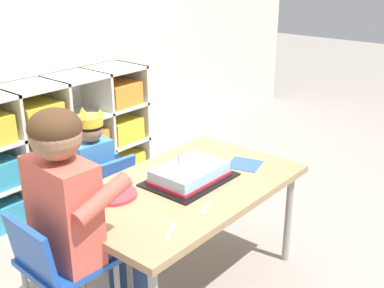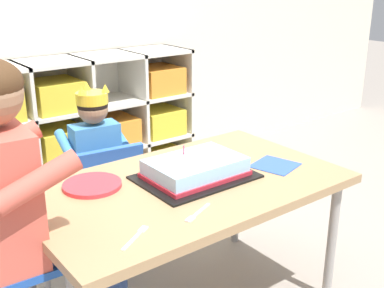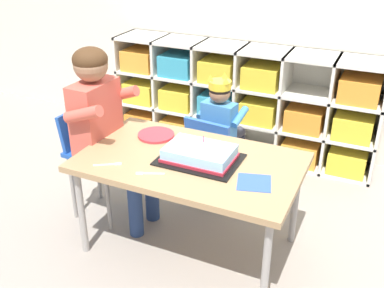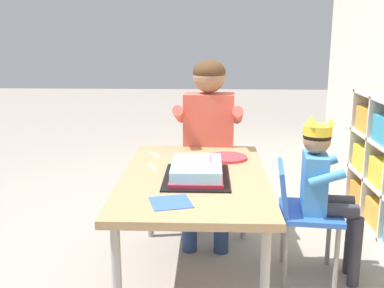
{
  "view_description": "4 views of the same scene",
  "coord_description": "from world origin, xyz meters",
  "views": [
    {
      "loc": [
        -1.55,
        -1.33,
        1.56
      ],
      "look_at": [
        0.07,
        0.01,
        0.74
      ],
      "focal_mm": 45.09,
      "sensor_mm": 36.0,
      "label": 1
    },
    {
      "loc": [
        -0.97,
        -1.3,
        1.28
      ],
      "look_at": [
        -0.01,
        -0.05,
        0.73
      ],
      "focal_mm": 45.42,
      "sensor_mm": 36.0,
      "label": 2
    },
    {
      "loc": [
        0.88,
        -1.9,
        1.71
      ],
      "look_at": [
        0.03,
        -0.04,
        0.68
      ],
      "focal_mm": 42.92,
      "sensor_mm": 36.0,
      "label": 3
    },
    {
      "loc": [
        2.13,
        0.06,
        1.23
      ],
      "look_at": [
        0.04,
        -0.01,
        0.72
      ],
      "focal_mm": 43.5,
      "sensor_mm": 36.0,
      "label": 4
    }
  ],
  "objects": [
    {
      "name": "paper_plate_stack",
      "position": [
        -0.29,
        0.17,
        0.57
      ],
      "size": [
        0.21,
        0.21,
        0.01
      ],
      "primitive_type": "cylinder",
      "color": "#DB333D",
      "rests_on": "activity_table"
    },
    {
      "name": "fork_near_child_seat",
      "position": [
        -0.35,
        -0.22,
        0.56
      ],
      "size": [
        0.13,
        0.09,
        0.0
      ],
      "rotation": [
        0.0,
        0.0,
        3.69
      ],
      "color": "white",
      "rests_on": "activity_table"
    },
    {
      "name": "child_with_crown",
      "position": [
        -0.07,
        0.63,
        0.52
      ],
      "size": [
        0.31,
        0.32,
        0.83
      ],
      "rotation": [
        0.0,
        0.0,
        3.03
      ],
      "color": "#3D7FBC",
      "rests_on": "ground"
    },
    {
      "name": "activity_table",
      "position": [
        0.0,
        0.0,
        0.52
      ],
      "size": [
        1.15,
        0.69,
        0.56
      ],
      "color": "#A37F56",
      "rests_on": "ground"
    },
    {
      "name": "storage_cubby_shelf",
      "position": [
        -0.18,
        1.26,
        0.39
      ],
      "size": [
        2.05,
        0.35,
        0.84
      ],
      "color": "silver",
      "rests_on": "ground"
    },
    {
      "name": "fork_at_table_front_edge",
      "position": [
        -0.12,
        -0.22,
        0.56
      ],
      "size": [
        0.14,
        0.07,
        0.0
      ],
      "rotation": [
        0.0,
        0.0,
        0.4
      ],
      "color": "white",
      "rests_on": "activity_table"
    },
    {
      "name": "birthday_cake_on_tray",
      "position": [
        0.05,
        0.01,
        0.59
      ],
      "size": [
        0.42,
        0.31,
        0.11
      ],
      "color": "black",
      "rests_on": "activity_table"
    },
    {
      "name": "classroom_chair_adult_side",
      "position": [
        -0.67,
        0.07,
        0.44
      ],
      "size": [
        0.36,
        0.32,
        0.68
      ],
      "rotation": [
        0.0,
        0.0,
        1.52
      ],
      "color": "#1E4CA8",
      "rests_on": "ground"
    },
    {
      "name": "ground",
      "position": [
        0.0,
        0.0,
        0.0
      ],
      "size": [
        16.0,
        16.0,
        0.0
      ],
      "primitive_type": "plane",
      "color": "gray"
    },
    {
      "name": "adult_helper_seated",
      "position": [
        -0.56,
        0.06,
        0.67
      ],
      "size": [
        0.44,
        0.42,
        1.07
      ],
      "rotation": [
        0.0,
        0.0,
        1.52
      ],
      "color": "#D15647",
      "rests_on": "ground"
    },
    {
      "name": "paper_napkin_square",
      "position": [
        0.38,
        -0.08,
        0.56
      ],
      "size": [
        0.2,
        0.2,
        0.0
      ],
      "primitive_type": "cube",
      "rotation": [
        0.0,
        0.0,
        0.28
      ],
      "color": "#3356B7",
      "rests_on": "activity_table"
    },
    {
      "name": "classroom_chair_blue",
      "position": [
        -0.08,
        0.53,
        0.36
      ],
      "size": [
        0.37,
        0.35,
        0.59
      ],
      "rotation": [
        0.0,
        0.0,
        3.03
      ],
      "color": "blue",
      "rests_on": "ground"
    }
  ]
}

